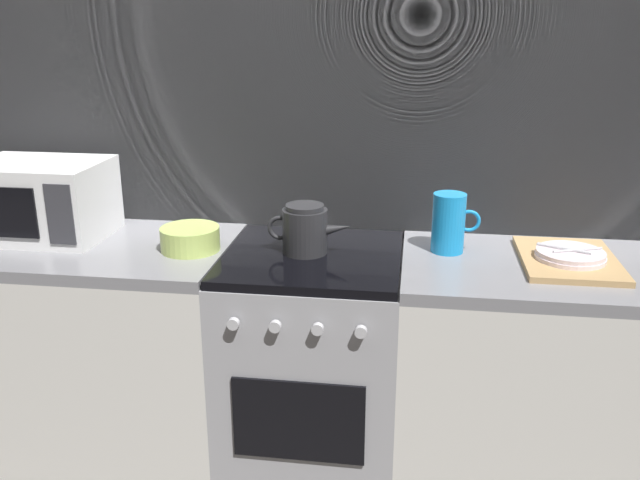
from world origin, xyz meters
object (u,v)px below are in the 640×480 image
mixing_bowl (190,239)px  dish_pile (569,258)px  pitcher (449,223)px  stove_unit (313,373)px  kettle (305,229)px  microwave (40,199)px

mixing_bowl → dish_pile: bearing=2.0°
pitcher → dish_pile: 0.40m
stove_unit → kettle: (-0.03, 0.01, 0.53)m
stove_unit → dish_pile: dish_pile is taller
dish_pile → kettle: bearing=-179.1°
stove_unit → dish_pile: size_ratio=2.25×
mixing_bowl → dish_pile: mixing_bowl is taller
pitcher → kettle: bearing=-170.5°
kettle → pitcher: 0.48m
microwave → dish_pile: bearing=-1.1°
dish_pile → stove_unit: bearing=-178.2°
kettle → mixing_bowl: bearing=-175.8°
stove_unit → dish_pile: 0.95m
kettle → dish_pile: (0.86, 0.01, -0.06)m
kettle → dish_pile: 0.86m
kettle → mixing_bowl: 0.39m
kettle → pitcher: size_ratio=1.42×
kettle → mixing_bowl: kettle is taller
stove_unit → mixing_bowl: (-0.42, -0.02, 0.49)m
kettle → mixing_bowl: (-0.39, -0.03, -0.04)m
dish_pile → mixing_bowl: bearing=-178.0°
microwave → dish_pile: size_ratio=1.15×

